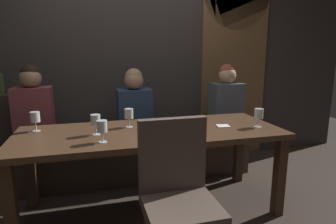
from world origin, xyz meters
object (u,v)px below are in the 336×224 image
diner_redhead (33,109)px  diner_far_end (226,101)px  wine_glass_far_right (129,115)px  wine_glass_end_left (102,127)px  chair_near_side (177,188)px  banquette_bench (139,158)px  wine_bottle_pale_label (0,83)px  fork_on_table (200,130)px  wine_glass_center_back (95,120)px  espresso_cup (195,131)px  diner_bearded (134,107)px  dining_table (151,140)px  wine_glass_center_front (259,114)px  wine_glass_end_right (35,118)px

diner_redhead → diner_far_end: (2.08, -0.01, -0.01)m
wine_glass_far_right → wine_glass_end_left: same height
chair_near_side → diner_redhead: bearing=125.8°
banquette_bench → wine_glass_end_left: bearing=-113.7°
wine_bottle_pale_label → chair_near_side: bearing=-51.8°
diner_redhead → fork_on_table: 1.65m
diner_redhead → wine_glass_end_left: (0.62, -0.96, 0.02)m
diner_redhead → wine_glass_center_back: 0.94m
espresso_cup → fork_on_table: (0.08, 0.11, -0.02)m
diner_bearded → fork_on_table: (0.43, -0.82, -0.07)m
dining_table → wine_bottle_pale_label: 1.79m
wine_glass_far_right → wine_glass_center_back: size_ratio=1.00×
dining_table → wine_glass_end_left: 0.51m
wine_bottle_pale_label → diner_redhead: bearing=-42.7°
banquette_bench → wine_glass_center_front: (0.92, -0.85, 0.62)m
diner_redhead → wine_glass_far_right: (0.86, -0.58, 0.02)m
banquette_bench → wine_glass_end_left: wine_glass_end_left is taller
wine_glass_center_back → espresso_cup: wine_glass_center_back is taller
chair_near_side → espresso_cup: 0.62m
chair_near_side → wine_glass_end_left: chair_near_side is taller
wine_glass_end_right → wine_glass_center_back: bearing=-26.2°
wine_glass_center_front → espresso_cup: wine_glass_center_front is taller
chair_near_side → espresso_cup: chair_near_side is taller
chair_near_side → fork_on_table: bearing=57.9°
wine_bottle_pale_label → wine_glass_end_left: size_ratio=1.99×
fork_on_table → espresso_cup: bearing=-132.5°
banquette_bench → wine_glass_end_right: (-0.93, -0.48, 0.62)m
wine_glass_end_left → wine_glass_center_front: bearing=3.7°
dining_table → wine_glass_far_right: (-0.17, 0.15, 0.20)m
wine_glass_center_back → wine_glass_center_front: bearing=-5.3°
diner_far_end → wine_bottle_pale_label: wine_bottle_pale_label is taller
diner_far_end → wine_glass_center_back: (-1.50, -0.74, 0.03)m
diner_far_end → wine_glass_end_right: (-1.98, -0.50, 0.02)m
dining_table → wine_glass_far_right: wine_glass_far_right is taller
chair_near_side → wine_glass_far_right: (-0.18, 0.87, 0.29)m
wine_glass_end_right → wine_glass_center_back: size_ratio=1.00×
diner_redhead → wine_bottle_pale_label: 0.54m
fork_on_table → diner_bearded: bearing=113.7°
dining_table → banquette_bench: (0.00, 0.70, -0.42)m
diner_far_end → wine_glass_center_back: bearing=-153.7°
diner_redhead → diner_far_end: 2.08m
diner_bearded → wine_glass_end_right: size_ratio=4.68×
diner_bearded → espresso_cup: 0.99m
diner_far_end → espresso_cup: size_ratio=6.67×
dining_table → wine_glass_center_front: (0.92, -0.15, 0.20)m
wine_bottle_pale_label → wine_glass_center_front: (2.31, -1.20, -0.22)m
diner_bearded → fork_on_table: bearing=-62.5°
wine_glass_center_back → wine_glass_far_right: bearing=30.3°
diner_redhead → wine_glass_center_back: bearing=-52.2°
wine_glass_center_back → espresso_cup: 0.79m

